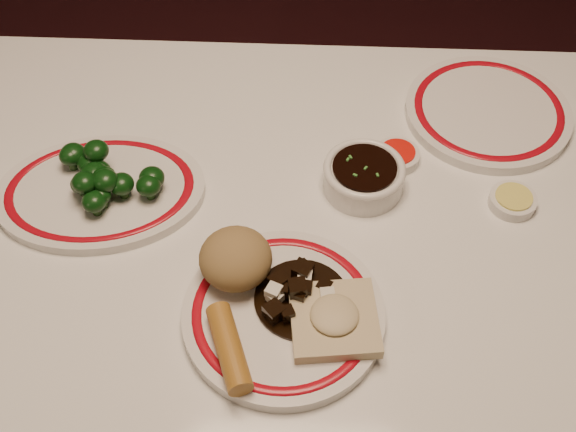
{
  "coord_description": "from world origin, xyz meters",
  "views": [
    {
      "loc": [
        0.02,
        -0.54,
        1.5
      ],
      "look_at": [
        -0.0,
        0.04,
        0.8
      ],
      "focal_mm": 45.0,
      "sensor_mm": 36.0,
      "label": 1
    }
  ],
  "objects_px": {
    "fried_wonton": "(334,319)",
    "broccoli_plate": "(101,191)",
    "soy_bowl": "(364,178)",
    "dining_table": "(290,302)",
    "rice_mound": "(236,259)",
    "stirfry_heap": "(298,293)",
    "spring_roll": "(229,348)",
    "broccoli_pile": "(101,176)",
    "main_plate": "(283,314)"
  },
  "relations": [
    {
      "from": "broccoli_pile",
      "to": "fried_wonton",
      "type": "bearing_deg",
      "value": -32.59
    },
    {
      "from": "main_plate",
      "to": "broccoli_plate",
      "type": "height_order",
      "value": "main_plate"
    },
    {
      "from": "broccoli_pile",
      "to": "soy_bowl",
      "type": "relative_size",
      "value": 1.37
    },
    {
      "from": "spring_roll",
      "to": "broccoli_pile",
      "type": "relative_size",
      "value": 0.71
    },
    {
      "from": "rice_mound",
      "to": "dining_table",
      "type": "bearing_deg",
      "value": 26.56
    },
    {
      "from": "fried_wonton",
      "to": "stirfry_heap",
      "type": "distance_m",
      "value": 0.06
    },
    {
      "from": "broccoli_plate",
      "to": "stirfry_heap",
      "type": "bearing_deg",
      "value": -31.01
    },
    {
      "from": "main_plate",
      "to": "broccoli_plate",
      "type": "distance_m",
      "value": 0.32
    },
    {
      "from": "stirfry_heap",
      "to": "broccoli_pile",
      "type": "bearing_deg",
      "value": 148.22
    },
    {
      "from": "main_plate",
      "to": "fried_wonton",
      "type": "distance_m",
      "value": 0.06
    },
    {
      "from": "main_plate",
      "to": "rice_mound",
      "type": "xyz_separation_m",
      "value": [
        -0.06,
        0.05,
        0.04
      ]
    },
    {
      "from": "main_plate",
      "to": "broccoli_pile",
      "type": "distance_m",
      "value": 0.32
    },
    {
      "from": "main_plate",
      "to": "stirfry_heap",
      "type": "relative_size",
      "value": 2.25
    },
    {
      "from": "spring_roll",
      "to": "soy_bowl",
      "type": "bearing_deg",
      "value": 40.76
    },
    {
      "from": "spring_roll",
      "to": "stirfry_heap",
      "type": "height_order",
      "value": "stirfry_heap"
    },
    {
      "from": "rice_mound",
      "to": "fried_wonton",
      "type": "height_order",
      "value": "rice_mound"
    },
    {
      "from": "main_plate",
      "to": "spring_roll",
      "type": "height_order",
      "value": "spring_roll"
    },
    {
      "from": "broccoli_plate",
      "to": "soy_bowl",
      "type": "xyz_separation_m",
      "value": [
        0.36,
        0.03,
        0.01
      ]
    },
    {
      "from": "dining_table",
      "to": "stirfry_heap",
      "type": "relative_size",
      "value": 10.43
    },
    {
      "from": "fried_wonton",
      "to": "broccoli_plate",
      "type": "distance_m",
      "value": 0.38
    },
    {
      "from": "broccoli_plate",
      "to": "dining_table",
      "type": "bearing_deg",
      "value": -21.17
    },
    {
      "from": "fried_wonton",
      "to": "soy_bowl",
      "type": "distance_m",
      "value": 0.23
    },
    {
      "from": "stirfry_heap",
      "to": "broccoli_pile",
      "type": "xyz_separation_m",
      "value": [
        -0.27,
        0.17,
        0.01
      ]
    },
    {
      "from": "soy_bowl",
      "to": "broccoli_plate",
      "type": "bearing_deg",
      "value": -174.95
    },
    {
      "from": "fried_wonton",
      "to": "broccoli_plate",
      "type": "bearing_deg",
      "value": 148.07
    },
    {
      "from": "main_plate",
      "to": "stirfry_heap",
      "type": "height_order",
      "value": "stirfry_heap"
    },
    {
      "from": "spring_roll",
      "to": "stirfry_heap",
      "type": "relative_size",
      "value": 0.94
    },
    {
      "from": "spring_roll",
      "to": "broccoli_plate",
      "type": "bearing_deg",
      "value": 109.88
    },
    {
      "from": "fried_wonton",
      "to": "main_plate",
      "type": "bearing_deg",
      "value": 166.67
    },
    {
      "from": "dining_table",
      "to": "broccoli_plate",
      "type": "relative_size",
      "value": 3.83
    },
    {
      "from": "soy_bowl",
      "to": "main_plate",
      "type": "bearing_deg",
      "value": -114.62
    },
    {
      "from": "fried_wonton",
      "to": "stirfry_heap",
      "type": "height_order",
      "value": "stirfry_heap"
    },
    {
      "from": "main_plate",
      "to": "spring_roll",
      "type": "relative_size",
      "value": 2.41
    },
    {
      "from": "spring_roll",
      "to": "broccoli_plate",
      "type": "xyz_separation_m",
      "value": [
        -0.2,
        0.25,
        -0.02
      ]
    },
    {
      "from": "main_plate",
      "to": "soy_bowl",
      "type": "bearing_deg",
      "value": 65.38
    },
    {
      "from": "spring_roll",
      "to": "soy_bowl",
      "type": "distance_m",
      "value": 0.32
    },
    {
      "from": "stirfry_heap",
      "to": "broccoli_pile",
      "type": "height_order",
      "value": "broccoli_pile"
    },
    {
      "from": "rice_mound",
      "to": "broccoli_plate",
      "type": "height_order",
      "value": "rice_mound"
    },
    {
      "from": "fried_wonton",
      "to": "broccoli_pile",
      "type": "bearing_deg",
      "value": 147.41
    },
    {
      "from": "stirfry_heap",
      "to": "soy_bowl",
      "type": "xyz_separation_m",
      "value": [
        0.08,
        0.2,
        -0.01
      ]
    },
    {
      "from": "soy_bowl",
      "to": "dining_table",
      "type": "bearing_deg",
      "value": -125.4
    },
    {
      "from": "rice_mound",
      "to": "broccoli_plate",
      "type": "xyz_separation_m",
      "value": [
        -0.2,
        0.13,
        -0.04
      ]
    },
    {
      "from": "spring_roll",
      "to": "main_plate",
      "type": "bearing_deg",
      "value": 26.33
    },
    {
      "from": "dining_table",
      "to": "fried_wonton",
      "type": "bearing_deg",
      "value": -60.15
    },
    {
      "from": "dining_table",
      "to": "soy_bowl",
      "type": "bearing_deg",
      "value": 54.6
    },
    {
      "from": "rice_mound",
      "to": "stirfry_heap",
      "type": "xyz_separation_m",
      "value": [
        0.08,
        -0.03,
        -0.02
      ]
    },
    {
      "from": "broccoli_pile",
      "to": "soy_bowl",
      "type": "distance_m",
      "value": 0.36
    },
    {
      "from": "dining_table",
      "to": "rice_mound",
      "type": "distance_m",
      "value": 0.16
    },
    {
      "from": "main_plate",
      "to": "soy_bowl",
      "type": "relative_size",
      "value": 2.35
    },
    {
      "from": "main_plate",
      "to": "fried_wonton",
      "type": "relative_size",
      "value": 2.31
    }
  ]
}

